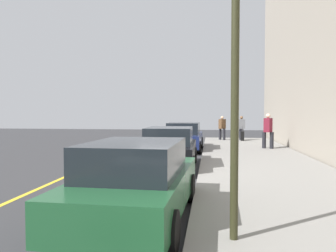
{
  "coord_description": "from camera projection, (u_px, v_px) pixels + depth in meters",
  "views": [
    {
      "loc": [
        -11.12,
        -1.37,
        2.04
      ],
      "look_at": [
        0.32,
        0.11,
        1.57
      ],
      "focal_mm": 35.07,
      "sensor_mm": 36.0,
      "label": 1
    }
  ],
  "objects": [
    {
      "name": "pedestrian_burgundy_coat",
      "position": [
        268.0,
        130.0,
        17.31
      ],
      "size": [
        0.59,
        0.56,
        1.85
      ],
      "color": "black",
      "rests_on": "sidewalk"
    },
    {
      "name": "sidewalk",
      "position": [
        269.0,
        172.0,
        10.85
      ],
      "size": [
        28.0,
        4.6,
        0.15
      ],
      "primitive_type": "cube",
      "color": "gray",
      "rests_on": "ground"
    },
    {
      "name": "parked_car_navy",
      "position": [
        184.0,
        137.0,
        17.56
      ],
      "size": [
        4.28,
        1.94,
        1.51
      ],
      "color": "black",
      "rests_on": "ground"
    },
    {
      "name": "rolling_suitcase",
      "position": [
        242.0,
        136.0,
        22.11
      ],
      "size": [
        0.34,
        0.22,
        0.99
      ],
      "color": "black",
      "rests_on": "sidewalk"
    },
    {
      "name": "lane_stripe_centre",
      "position": [
        81.0,
        170.0,
        11.69
      ],
      "size": [
        28.0,
        0.14,
        0.01
      ],
      "primitive_type": "cube",
      "color": "gold",
      "rests_on": "ground"
    },
    {
      "name": "parked_car_black",
      "position": [
        170.0,
        148.0,
        12.01
      ],
      "size": [
        4.14,
        1.96,
        1.51
      ],
      "color": "black",
      "rests_on": "ground"
    },
    {
      "name": "parked_car_green",
      "position": [
        137.0,
        181.0,
        6.18
      ],
      "size": [
        4.55,
        2.02,
        1.51
      ],
      "color": "black",
      "rests_on": "ground"
    },
    {
      "name": "ground_plane",
      "position": [
        170.0,
        172.0,
        11.28
      ],
      "size": [
        56.0,
        56.0,
        0.0
      ],
      "primitive_type": "plane",
      "color": "#333335"
    },
    {
      "name": "pedestrian_grey_coat",
      "position": [
        241.0,
        127.0,
        22.62
      ],
      "size": [
        0.54,
        0.49,
        1.67
      ],
      "color": "black",
      "rests_on": "sidewalk"
    },
    {
      "name": "traffic_light_pole",
      "position": [
        235.0,
        32.0,
        4.79
      ],
      "size": [
        0.35,
        0.26,
        4.58
      ],
      "color": "#2D2D19",
      "rests_on": "sidewalk"
    },
    {
      "name": "pedestrian_brown_coat",
      "position": [
        222.0,
        127.0,
        22.83
      ],
      "size": [
        0.52,
        0.52,
        1.66
      ],
      "color": "black",
      "rests_on": "sidewalk"
    }
  ]
}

